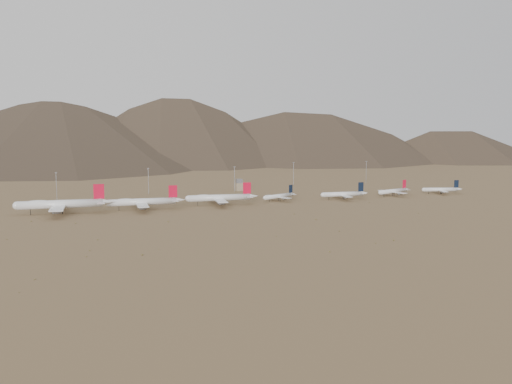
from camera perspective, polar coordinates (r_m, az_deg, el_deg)
name	(u,v)px	position (r m, az deg, el deg)	size (l,w,h in m)	color
ground	(254,209)	(471.18, -0.20, -1.72)	(3000.00, 3000.00, 0.00)	#92734B
mountain_ridge	(110,85)	(1346.58, -14.41, 10.34)	(4400.00, 1000.00, 300.00)	brown
widebody_west	(61,204)	(472.06, -18.93, -1.14)	(76.35, 59.19, 22.73)	white
widebody_centre	(143,202)	(476.15, -11.25, -0.96)	(65.15, 50.44, 19.38)	white
widebody_east	(220,198)	(492.94, -3.67, -0.56)	(63.99, 49.75, 19.08)	white
narrowbody_a	(279,196)	(518.86, 2.36, -0.40)	(38.95, 29.18, 13.50)	white
narrowbody_b	(344,194)	(533.02, 8.79, -0.20)	(46.95, 34.04, 15.53)	white
narrowbody_c	(394,191)	(567.34, 13.60, 0.10)	(43.06, 31.85, 14.56)	white
narrowbody_d	(442,189)	(595.11, 18.07, 0.24)	(40.12, 29.82, 13.68)	white
control_tower	(239,185)	(592.25, -1.69, 0.66)	(8.00, 8.00, 12.00)	gray
mast_far_west	(56,185)	(551.05, -19.33, 0.67)	(2.00, 0.60, 25.70)	gray
mast_west	(148,180)	(576.14, -10.71, 1.23)	(2.00, 0.60, 25.70)	gray
mast_centre	(235,178)	(585.19, -2.16, 1.45)	(2.00, 0.60, 25.70)	gray
mast_east	(294,172)	(641.72, 3.77, 1.96)	(2.00, 0.60, 25.70)	gray
mast_far_east	(366,171)	(670.03, 10.97, 2.07)	(2.00, 0.60, 25.70)	gray
desert_scrub	(233,236)	(363.21, -2.29, -4.41)	(361.15, 181.72, 0.86)	olive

